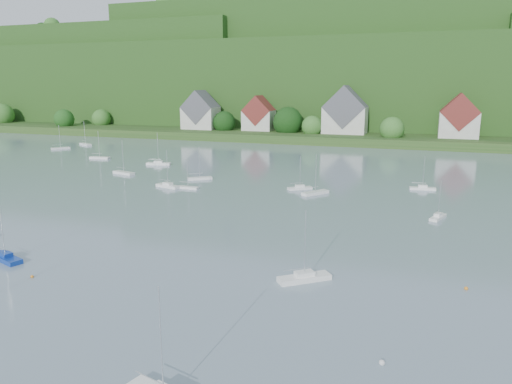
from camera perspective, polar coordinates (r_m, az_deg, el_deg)
far_shore_strip at (r=202.43m, az=9.47°, el=6.76°), size 600.00×60.00×3.00m
forested_ridge at (r=269.23m, az=12.33°, el=12.60°), size 620.00×181.22×69.89m
village_building_0 at (r=206.26m, az=-6.52°, el=9.19°), size 14.00×10.40×16.00m
village_building_1 at (r=198.65m, az=0.33°, el=8.92°), size 12.00×9.36×14.00m
village_building_2 at (r=189.12m, az=10.44°, el=9.00°), size 16.00×11.44×18.00m
village_building_3 at (r=185.18m, az=22.75°, el=7.90°), size 13.00×10.40×15.50m
near_sailboat_1 at (r=68.04m, az=-27.38°, el=-6.81°), size 5.92×3.30×7.70m
near_sailboat_3 at (r=54.83m, az=5.70°, el=-9.92°), size 5.74×5.07×8.11m
mooring_buoy_2 at (r=57.16m, az=23.46°, el=-10.46°), size 0.42×0.42×0.42m
mooring_buoy_3 at (r=61.10m, az=-24.83°, el=-9.11°), size 0.38×0.38×0.38m
mooring_buoy_4 at (r=41.31m, az=14.57°, el=-19.00°), size 0.48×0.48×0.48m
far_sailboat_cluster at (r=118.45m, az=6.50°, el=2.28°), size 193.25×68.45×8.71m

